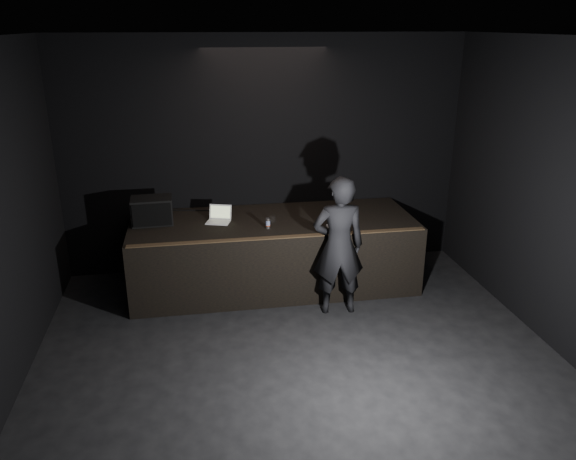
% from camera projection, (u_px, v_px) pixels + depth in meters
% --- Properties ---
extents(ground, '(7.00, 7.00, 0.00)m').
position_uv_depth(ground, '(312.00, 398.00, 5.77)').
color(ground, black).
rests_on(ground, ground).
extents(room_walls, '(6.10, 7.10, 3.52)m').
position_uv_depth(room_walls, '(316.00, 211.00, 5.07)').
color(room_walls, black).
rests_on(room_walls, ground).
extents(stage_riser, '(4.00, 1.50, 1.00)m').
position_uv_depth(stage_riser, '(273.00, 252.00, 8.12)').
color(stage_riser, black).
rests_on(stage_riser, ground).
extents(riser_lip, '(3.92, 0.10, 0.01)m').
position_uv_depth(riser_lip, '(281.00, 237.00, 7.29)').
color(riser_lip, brown).
rests_on(riser_lip, stage_riser).
extents(stage_monitor, '(0.57, 0.43, 0.37)m').
position_uv_depth(stage_monitor, '(152.00, 211.00, 7.74)').
color(stage_monitor, black).
rests_on(stage_monitor, stage_riser).
extents(cable, '(0.94, 0.20, 0.02)m').
position_uv_depth(cable, '(200.00, 210.00, 8.31)').
color(cable, black).
rests_on(cable, stage_riser).
extents(laptop, '(0.39, 0.37, 0.22)m').
position_uv_depth(laptop, '(219.00, 217.00, 7.86)').
color(laptop, silver).
rests_on(laptop, stage_riser).
extents(beer_can, '(0.06, 0.06, 0.15)m').
position_uv_depth(beer_can, '(268.00, 223.00, 7.59)').
color(beer_can, silver).
rests_on(beer_can, stage_riser).
extents(plastic_cup, '(0.08, 0.08, 0.10)m').
position_uv_depth(plastic_cup, '(273.00, 220.00, 7.81)').
color(plastic_cup, white).
rests_on(plastic_cup, stage_riser).
extents(wii_remote, '(0.07, 0.15, 0.03)m').
position_uv_depth(wii_remote, '(330.00, 227.00, 7.62)').
color(wii_remote, white).
rests_on(wii_remote, stage_riser).
extents(person, '(0.69, 0.47, 1.85)m').
position_uv_depth(person, '(338.00, 246.00, 7.21)').
color(person, black).
rests_on(person, ground).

